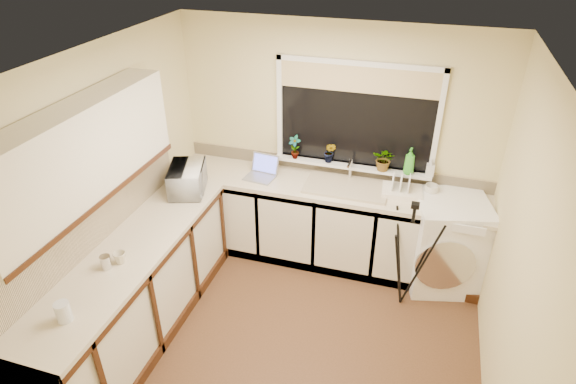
{
  "coord_description": "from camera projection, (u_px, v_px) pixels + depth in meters",
  "views": [
    {
      "loc": [
        0.85,
        -2.92,
        3.29
      ],
      "look_at": [
        -0.21,
        0.55,
        1.15
      ],
      "focal_mm": 29.96,
      "sensor_mm": 36.0,
      "label": 1
    }
  ],
  "objects": [
    {
      "name": "cup_back",
      "position": [
        431.0,
        190.0,
        4.63
      ],
      "size": [
        0.15,
        0.15,
        0.11
      ],
      "primitive_type": "imported",
      "rotation": [
        0.0,
        0.0,
        0.12
      ],
      "color": "silver",
      "rests_on": "worktop_back"
    },
    {
      "name": "plant_a",
      "position": [
        295.0,
        147.0,
        4.95
      ],
      "size": [
        0.15,
        0.12,
        0.25
      ],
      "primitive_type": "imported",
      "rotation": [
        0.0,
        0.0,
        -0.23
      ],
      "color": "#999999",
      "rests_on": "windowsill"
    },
    {
      "name": "laptop",
      "position": [
        262.0,
        171.0,
        4.96
      ],
      "size": [
        0.33,
        0.32,
        0.21
      ],
      "rotation": [
        0.0,
        0.0,
        -0.12
      ],
      "color": "gray",
      "rests_on": "worktop_back"
    },
    {
      "name": "windowsill",
      "position": [
        351.0,
        166.0,
        4.9
      ],
      "size": [
        1.6,
        0.14,
        0.03
      ],
      "primitive_type": "cube",
      "color": "white",
      "rests_on": "wall_back"
    },
    {
      "name": "cup_left",
      "position": [
        120.0,
        258.0,
        3.74
      ],
      "size": [
        0.12,
        0.12,
        0.09
      ],
      "primitive_type": "imported",
      "rotation": [
        0.0,
        0.0,
        -0.26
      ],
      "color": "beige",
      "rests_on": "worktop_left"
    },
    {
      "name": "worktop_back",
      "position": [
        327.0,
        187.0,
        4.83
      ],
      "size": [
        3.2,
        0.6,
        0.04
      ],
      "primitive_type": "cube",
      "color": "beige",
      "rests_on": "base_cabinet_back"
    },
    {
      "name": "plant_b",
      "position": [
        330.0,
        152.0,
        4.88
      ],
      "size": [
        0.14,
        0.13,
        0.22
      ],
      "primitive_type": "imported",
      "rotation": [
        0.0,
        0.0,
        -0.25
      ],
      "color": "#999999",
      "rests_on": "windowsill"
    },
    {
      "name": "base_cabinet_left",
      "position": [
        139.0,
        293.0,
        4.15
      ],
      "size": [
        0.54,
        2.4,
        0.86
      ],
      "primitive_type": "cube",
      "color": "silver",
      "rests_on": "floor"
    },
    {
      "name": "window_glass",
      "position": [
        356.0,
        116.0,
        4.68
      ],
      "size": [
        1.5,
        0.02,
        1.0
      ],
      "primitive_type": "cube",
      "color": "black",
      "rests_on": "wall_back"
    },
    {
      "name": "splashback_left",
      "position": [
        94.0,
        220.0,
        3.87
      ],
      "size": [
        0.02,
        2.4,
        0.45
      ],
      "primitive_type": "cube",
      "color": "beige",
      "rests_on": "wall_left"
    },
    {
      "name": "microwave",
      "position": [
        187.0,
        179.0,
        4.66
      ],
      "size": [
        0.46,
        0.56,
        0.26
      ],
      "primitive_type": "imported",
      "rotation": [
        0.0,
        0.0,
        1.9
      ],
      "color": "white",
      "rests_on": "worktop_left"
    },
    {
      "name": "kettle",
      "position": [
        183.0,
        190.0,
        4.54
      ],
      "size": [
        0.15,
        0.15,
        0.2
      ],
      "primitive_type": "cylinder",
      "color": "silver",
      "rests_on": "worktop_left"
    },
    {
      "name": "soap_bottle_green",
      "position": [
        410.0,
        161.0,
        4.65
      ],
      "size": [
        0.12,
        0.12,
        0.27
      ],
      "primitive_type": "imported",
      "rotation": [
        0.0,
        0.0,
        -0.21
      ],
      "color": "green",
      "rests_on": "windowsill"
    },
    {
      "name": "wall_left",
      "position": [
        112.0,
        192.0,
        4.07
      ],
      "size": [
        0.0,
        3.0,
        3.0
      ],
      "primitive_type": "plane",
      "rotation": [
        1.57,
        0.0,
        1.57
      ],
      "color": "beige",
      "rests_on": "ground"
    },
    {
      "name": "wall_front",
      "position": [
        209.0,
        381.0,
        2.43
      ],
      "size": [
        3.2,
        0.0,
        3.2
      ],
      "primitive_type": "plane",
      "rotation": [
        -1.57,
        0.0,
        0.0
      ],
      "color": "beige",
      "rests_on": "ground"
    },
    {
      "name": "upper_cabinet",
      "position": [
        79.0,
        155.0,
        3.37
      ],
      "size": [
        0.28,
        1.9,
        0.7
      ],
      "primitive_type": "cube",
      "color": "silver",
      "rests_on": "wall_left"
    },
    {
      "name": "window_blind",
      "position": [
        358.0,
        79.0,
        4.47
      ],
      "size": [
        1.5,
        0.02,
        0.25
      ],
      "primitive_type": "cube",
      "color": "tan",
      "rests_on": "wall_back"
    },
    {
      "name": "washing_machine",
      "position": [
        446.0,
        243.0,
        4.71
      ],
      "size": [
        0.8,
        0.78,
        0.94
      ],
      "primitive_type": "cube",
      "rotation": [
        0.0,
        0.0,
        0.24
      ],
      "color": "white",
      "rests_on": "floor"
    },
    {
      "name": "base_cabinet_back",
      "position": [
        295.0,
        219.0,
        5.14
      ],
      "size": [
        2.55,
        0.6,
        0.86
      ],
      "primitive_type": "cube",
      "color": "silver",
      "rests_on": "floor"
    },
    {
      "name": "worktop_left",
      "position": [
        130.0,
        251.0,
        3.92
      ],
      "size": [
        0.6,
        2.4,
        0.04
      ],
      "primitive_type": "cube",
      "color": "beige",
      "rests_on": "base_cabinet_left"
    },
    {
      "name": "soap_bottle_clear",
      "position": [
        431.0,
        167.0,
        4.65
      ],
      "size": [
        0.08,
        0.08,
        0.17
      ],
      "primitive_type": "imported",
      "rotation": [
        0.0,
        0.0,
        0.02
      ],
      "color": "#999999",
      "rests_on": "windowsill"
    },
    {
      "name": "ceiling",
      "position": [
        294.0,
        63.0,
        3.05
      ],
      "size": [
        3.2,
        3.2,
        0.0
      ],
      "primitive_type": "plane",
      "rotation": [
        3.14,
        0.0,
        0.0
      ],
      "color": "white",
      "rests_on": "ground"
    },
    {
      "name": "dish_rack",
      "position": [
        402.0,
        192.0,
        4.66
      ],
      "size": [
        0.4,
        0.32,
        0.06
      ],
      "primitive_type": "cube",
      "rotation": [
        0.0,
        0.0,
        0.09
      ],
      "color": "white",
      "rests_on": "worktop_back"
    },
    {
      "name": "splashback_back",
      "position": [
        333.0,
        166.0,
        5.03
      ],
      "size": [
        3.2,
        0.02,
        0.14
      ],
      "primitive_type": "cube",
      "color": "beige",
      "rests_on": "wall_back"
    },
    {
      "name": "glass_jug",
      "position": [
        63.0,
        312.0,
        3.2
      ],
      "size": [
        0.1,
        0.1,
        0.15
      ],
      "primitive_type": "cylinder",
      "color": "silver",
      "rests_on": "worktop_left"
    },
    {
      "name": "sink",
      "position": [
        346.0,
        187.0,
        4.77
      ],
      "size": [
        0.82,
        0.46,
        0.03
      ],
      "primitive_type": "cube",
      "color": "tan",
      "rests_on": "worktop_back"
    },
    {
      "name": "floor",
      "position": [
        292.0,
        336.0,
        4.29
      ],
      "size": [
        3.2,
        3.2,
        0.0
      ],
      "primitive_type": "plane",
      "color": "brown",
      "rests_on": "ground"
    },
    {
      "name": "faucet",
      "position": [
        350.0,
        169.0,
        4.86
      ],
      "size": [
        0.03,
        0.03,
        0.24
      ],
      "primitive_type": "cylinder",
      "color": "silver",
      "rests_on": "worktop_back"
    },
    {
      "name": "wall_right",
      "position": [
        518.0,
        261.0,
        3.27
      ],
      "size": [
        0.0,
        3.0,
        3.0
      ],
      "primitive_type": "plane",
      "rotation": [
        1.57,
        0.0,
        -1.57
      ],
      "color": "beige",
      "rests_on": "ground"
    },
    {
      "name": "tripod",
      "position": [
        407.0,
        256.0,
        4.38
      ],
      "size": [
        0.59,
        0.59,
        1.13
      ],
      "primitive_type": null,
      "rotation": [
        0.0,
        0.0,
        0.08
      ],
      "color": "black",
      "rests_on": "floor"
    },
    {
      "name": "wall_back",
      "position": [
        334.0,
        144.0,
        4.91
      ],
      "size": [
        3.2,
        0.0,
        3.2
      ],
      "primitive_type": "plane",
      "rotation": [
        1.57,
        0.0,
        0.0
      ],
      "color": "beige",
      "rests_on": "ground"
    },
    {
      "name": "plant_d",
      "position": [
        384.0,
        159.0,
        4.72
      ],
      "size": [
        0.25,
        0.23,
        0.24
      ],
      "primitive_type": "imported",
      "rotation": [
        0.0,
        0.0,
        -0.21
      ],
      "color": "#999999",
      "rests_on": "windowsill"
    },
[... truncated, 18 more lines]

